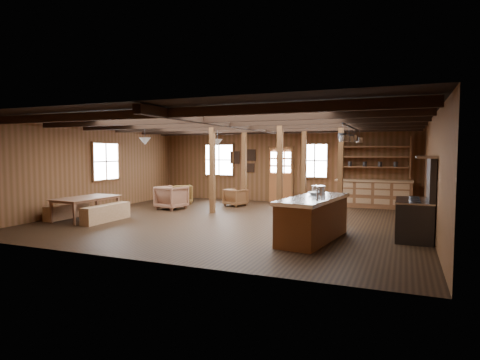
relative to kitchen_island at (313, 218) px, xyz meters
The scene contains 22 objects.
room 3.20m from the kitchen_island, 146.88° to the left, with size 10.04×9.04×2.84m.
ceiling_joists 3.86m from the kitchen_island, 144.19° to the left, with size 9.80×8.82×0.18m.
timber_posts 4.37m from the kitchen_island, 118.60° to the left, with size 3.95×2.35×2.80m.
back_door 6.65m from the kitchen_island, 112.74° to the left, with size 1.02×0.08×2.15m.
window_back_left 8.10m from the kitchen_island, 130.10° to the left, with size 1.32×0.06×1.32m.
window_back_right 6.36m from the kitchen_island, 101.67° to the left, with size 1.02×0.06×1.32m.
window_left 7.91m from the kitchen_island, 163.88° to the left, with size 0.14×1.24×1.32m.
notice_boards 7.45m from the kitchen_island, 123.55° to the left, with size 1.08×0.03×0.90m.
back_counter 5.94m from the kitchen_island, 81.93° to the left, with size 2.55×0.60×2.45m.
pendant_lamps 5.79m from the kitchen_island, 150.96° to the left, with size 1.86×2.36×0.66m.
pot_rack 2.72m from the kitchen_island, 75.39° to the left, with size 0.36×3.00×0.42m.
kitchen_island is the anchor object (origin of this frame).
step_stool 3.07m from the kitchen_island, 99.90° to the left, with size 0.44×0.31×0.39m, color olive.
commercial_range 2.29m from the kitchen_island, 24.12° to the left, with size 0.78×1.49×1.84m.
dining_table 6.47m from the kitchen_island, behind, with size 1.83×1.02×0.64m, color brown.
bench_wall 7.22m from the kitchen_island, behind, with size 0.28×1.49×0.41m, color olive.
bench_aisle 5.80m from the kitchen_island, behind, with size 0.32×1.68×0.46m, color olive.
armchair_a 7.24m from the kitchen_island, 143.88° to the left, with size 0.76×0.78×0.71m, color brown.
armchair_b 5.81m from the kitchen_island, 129.97° to the left, with size 0.66×0.68×0.62m, color brown.
armchair_c 6.14m from the kitchen_island, 151.78° to the left, with size 0.84×0.87×0.79m, color brown.
counter_pot 0.93m from the kitchen_island, 93.23° to the left, with size 0.32×0.32×0.19m, color silver.
bowl 0.70m from the kitchen_island, 100.84° to the left, with size 0.28×0.28×0.07m, color silver.
Camera 1 is at (4.38, -10.28, 1.92)m, focal length 30.00 mm.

